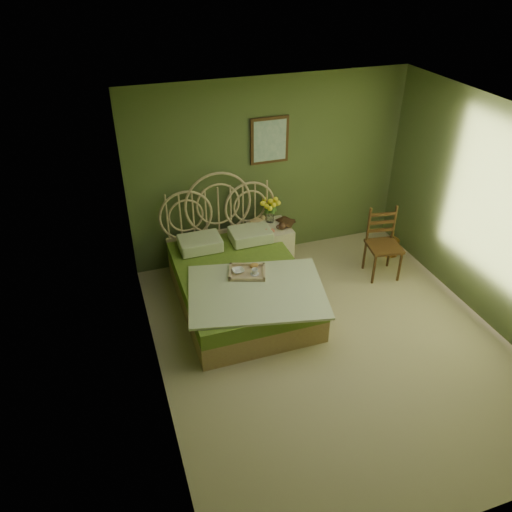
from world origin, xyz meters
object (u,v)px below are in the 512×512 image
object	(u,v)px
bed	(240,282)
nightstand	(270,241)
birdcage	(391,245)
chair	(382,239)

from	to	relation	value
bed	nightstand	distance (m)	1.03
bed	birdcage	xyz separation A→B (m)	(2.49, 0.40, -0.15)
bed	nightstand	xyz separation A→B (m)	(0.68, 0.77, 0.06)
nightstand	birdcage	distance (m)	1.86
birdcage	bed	bearing A→B (deg)	-170.94
nightstand	chair	bearing A→B (deg)	-27.06
nightstand	chair	distance (m)	1.57
chair	birdcage	bearing A→B (deg)	48.11
nightstand	birdcage	xyz separation A→B (m)	(1.81, -0.37, -0.20)
chair	birdcage	size ratio (longest dim) A/B	2.88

